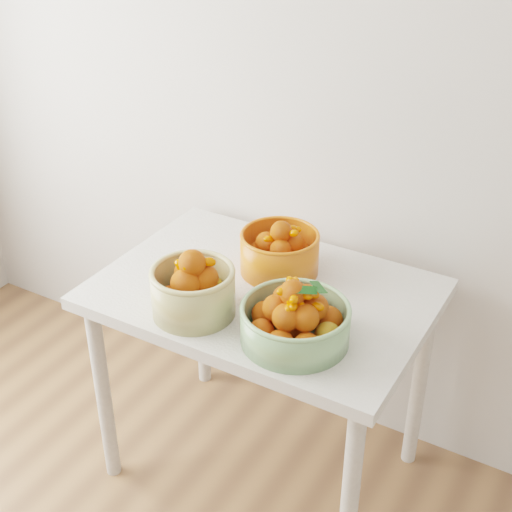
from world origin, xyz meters
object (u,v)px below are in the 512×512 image
(bowl_cream, at_px, (193,289))
(bowl_green, at_px, (296,320))
(table, at_px, (263,314))
(bowl_orange, at_px, (280,251))

(bowl_cream, bearing_deg, bowl_green, 5.41)
(table, height_order, bowl_orange, bowl_orange)
(table, xyz_separation_m, bowl_orange, (-0.01, 0.12, 0.17))
(bowl_green, height_order, bowl_orange, bowl_green)
(table, xyz_separation_m, bowl_green, (0.20, -0.18, 0.16))
(bowl_cream, relative_size, bowl_green, 0.78)
(table, xyz_separation_m, bowl_cream, (-0.11, -0.21, 0.18))
(table, relative_size, bowl_orange, 3.41)
(bowl_cream, xyz_separation_m, bowl_green, (0.31, 0.03, -0.01))
(bowl_cream, distance_m, bowl_green, 0.31)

